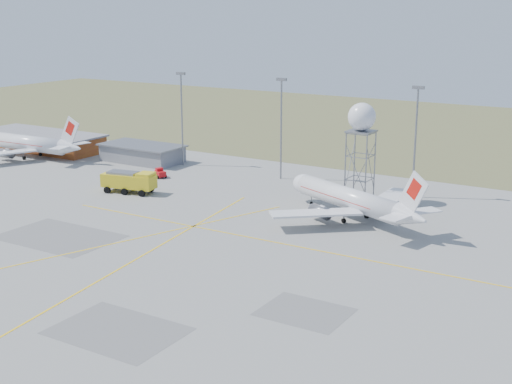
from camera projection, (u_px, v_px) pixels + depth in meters
The scene contains 12 objects.
ground at pixel (84, 297), 86.41m from camera, with size 400.00×400.00×0.00m, color #9D9C97.
grass_strip at pixel (440, 131), 201.91m from camera, with size 400.00×120.00×0.03m, color brown.
building_orange at pixel (43, 141), 174.98m from camera, with size 33.00×12.00×4.30m.
building_grey at pixel (142, 153), 161.49m from camera, with size 19.00×10.00×3.90m.
mast_a at pixel (182, 111), 155.54m from camera, with size 2.20×0.50×20.50m.
mast_b at pixel (281, 120), 142.89m from camera, with size 2.20×0.50×20.50m.
mast_c at pixel (416, 133), 128.72m from camera, with size 2.20×0.50×20.50m.
airliner_main at pixel (351, 200), 117.36m from camera, with size 30.10×28.03×10.78m.
airliner_far at pixel (27, 144), 165.75m from camera, with size 31.56×30.69×10.74m.
radar_tower at pixel (361, 147), 126.21m from camera, with size 4.94×4.94×17.88m.
fire_truck at pixel (130, 183), 134.28m from camera, with size 10.82×5.79×4.13m.
baggage_tug at pixel (160, 174), 146.59m from camera, with size 2.96×2.85×1.94m.
Camera 1 is at (59.91, -57.62, 34.01)m, focal length 50.00 mm.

